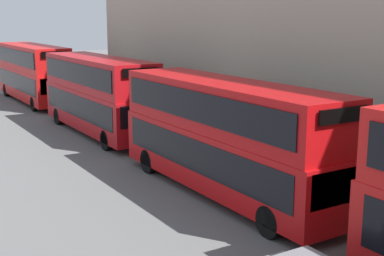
{
  "coord_description": "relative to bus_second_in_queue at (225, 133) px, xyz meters",
  "views": [
    {
      "loc": [
        -9.3,
        2.27,
        6.48
      ],
      "look_at": [
        0.48,
        18.15,
        2.54
      ],
      "focal_mm": 50.0,
      "sensor_mm": 36.0,
      "label": 1
    }
  ],
  "objects": [
    {
      "name": "bus_trailing",
      "position": [
        0.0,
        25.31,
        0.06
      ],
      "size": [
        2.59,
        11.39,
        4.31
      ],
      "color": "red",
      "rests_on": "ground"
    },
    {
      "name": "bus_third_in_queue",
      "position": [
        -0.0,
        12.17,
        0.03
      ],
      "size": [
        2.59,
        10.68,
        4.25
      ],
      "color": "#A80F14",
      "rests_on": "ground"
    },
    {
      "name": "bus_second_in_queue",
      "position": [
        0.0,
        0.0,
        0.0
      ],
      "size": [
        2.59,
        11.07,
        4.19
      ],
      "color": "#B20C0F",
      "rests_on": "ground"
    },
    {
      "name": "pedestrian",
      "position": [
        2.51,
        27.12,
        -1.56
      ],
      "size": [
        0.36,
        0.36,
        1.65
      ],
      "color": "brown",
      "rests_on": "ground"
    }
  ]
}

